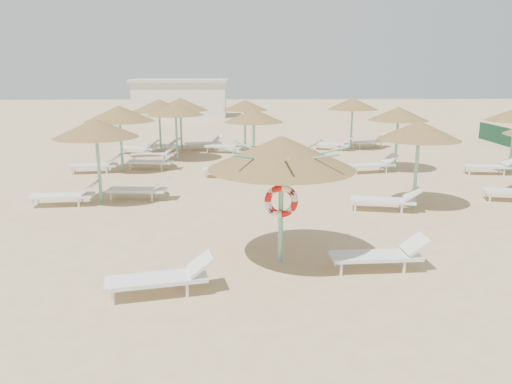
{
  "coord_description": "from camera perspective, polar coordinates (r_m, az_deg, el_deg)",
  "views": [
    {
      "loc": [
        -0.7,
        -10.25,
        4.19
      ],
      "look_at": [
        -0.34,
        1.36,
        1.3
      ],
      "focal_mm": 35.0,
      "sensor_mm": 36.0,
      "label": 1
    }
  ],
  "objects": [
    {
      "name": "palapa_field",
      "position": [
        21.4,
        1.22,
        8.9
      ],
      "size": [
        19.34,
        14.08,
        2.72
      ],
      "color": "#70C3A5",
      "rests_on": "ground"
    },
    {
      "name": "lounger_main_b",
      "position": [
        10.99,
        14.2,
        -6.91
      ],
      "size": [
        2.06,
        0.71,
        0.74
      ],
      "rotation": [
        0.0,
        0.0,
        0.05
      ],
      "color": "white",
      "rests_on": "ground"
    },
    {
      "name": "service_hut",
      "position": [
        45.63,
        -8.61,
        10.61
      ],
      "size": [
        8.4,
        4.4,
        3.25
      ],
      "color": "silver",
      "rests_on": "ground"
    },
    {
      "name": "lounger_main_a",
      "position": [
        9.72,
        -10.5,
        -9.52
      ],
      "size": [
        2.12,
        1.02,
        0.74
      ],
      "rotation": [
        0.0,
        0.0,
        0.21
      ],
      "color": "white",
      "rests_on": "ground"
    },
    {
      "name": "ground",
      "position": [
        11.1,
        1.99,
        -8.22
      ],
      "size": [
        120.0,
        120.0,
        0.0
      ],
      "primitive_type": "plane",
      "color": "tan",
      "rests_on": "ground"
    },
    {
      "name": "main_palapa",
      "position": [
        10.56,
        2.93,
        4.46
      ],
      "size": [
        3.15,
        3.15,
        2.82
      ],
      "color": "#70C3A5",
      "rests_on": "ground"
    }
  ]
}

